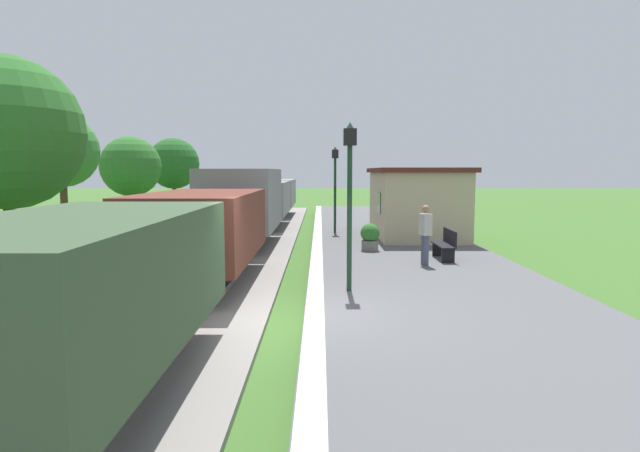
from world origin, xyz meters
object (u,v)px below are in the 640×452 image
(lamp_post_far, at_px, (335,174))
(tree_field_left, at_px, (130,167))
(bench_near_hut, at_px, (445,244))
(freight_train, at_px, (242,210))
(station_hut, at_px, (415,202))
(tree_field_distant, at_px, (173,164))
(tree_trackside_far, at_px, (61,151))
(bench_down_platform, at_px, (393,214))
(lamp_post_near, at_px, (350,176))
(potted_planter, at_px, (370,237))
(person_waiting, at_px, (425,232))
(tree_trackside_mid, at_px, (4,133))

(lamp_post_far, distance_m, tree_field_left, 13.08)
(bench_near_hut, xyz_separation_m, lamp_post_far, (-3.14, 6.82, 2.08))
(freight_train, bearing_deg, bench_near_hut, -30.02)
(station_hut, bearing_deg, tree_field_distant, 132.04)
(tree_trackside_far, distance_m, tree_field_distant, 16.61)
(bench_near_hut, height_order, lamp_post_far, lamp_post_far)
(bench_down_platform, xyz_separation_m, tree_field_left, (-14.35, 2.52, 2.44))
(lamp_post_near, bearing_deg, bench_down_platform, 78.28)
(station_hut, bearing_deg, bench_near_hut, -91.15)
(bench_near_hut, xyz_separation_m, tree_field_distant, (-14.20, 21.52, 2.72))
(bench_down_platform, xyz_separation_m, lamp_post_near, (-3.14, -15.13, 2.08))
(tree_trackside_far, distance_m, tree_field_left, 8.65)
(station_hut, xyz_separation_m, potted_planter, (-2.22, -3.88, -0.93))
(bench_down_platform, relative_size, potted_planter, 1.64)
(station_hut, relative_size, tree_field_left, 1.20)
(station_hut, height_order, person_waiting, station_hut)
(bench_near_hut, xyz_separation_m, tree_trackside_far, (-13.87, 4.91, 2.95))
(station_hut, height_order, lamp_post_near, lamp_post_near)
(person_waiting, distance_m, tree_field_left, 19.94)
(station_hut, distance_m, tree_field_left, 16.55)
(tree_trackside_mid, bearing_deg, bench_near_hut, 10.82)
(bench_near_hut, distance_m, bench_down_platform, 11.02)
(potted_planter, relative_size, tree_trackside_mid, 0.16)
(tree_field_left, bearing_deg, lamp_post_far, -30.93)
(bench_down_platform, distance_m, lamp_post_far, 5.64)
(bench_near_hut, distance_m, person_waiting, 1.36)
(bench_near_hut, xyz_separation_m, bench_down_platform, (0.00, 11.02, 0.00))
(tree_trackside_mid, xyz_separation_m, tree_field_distant, (-2.48, 23.76, -0.40))
(lamp_post_far, relative_size, tree_field_distant, 0.70)
(bench_near_hut, distance_m, lamp_post_near, 5.57)
(bench_down_platform, relative_size, tree_trackside_far, 0.29)
(station_hut, xyz_separation_m, bench_down_platform, (-0.11, 5.39, -0.93))
(tree_trackside_mid, bearing_deg, tree_field_distant, 95.96)
(tree_trackside_far, bearing_deg, tree_trackside_mid, -73.29)
(bench_down_platform, relative_size, lamp_post_near, 0.41)
(bench_down_platform, relative_size, tree_field_distant, 0.29)
(freight_train, distance_m, potted_planter, 5.09)
(tree_field_distant, bearing_deg, station_hut, -47.96)
(freight_train, height_order, tree_field_left, tree_field_left)
(lamp_post_near, bearing_deg, freight_train, 114.00)
(tree_trackside_far, xyz_separation_m, tree_field_distant, (-0.33, 16.60, -0.23))
(person_waiting, relative_size, tree_trackside_mid, 0.30)
(tree_trackside_mid, height_order, tree_trackside_far, tree_trackside_mid)
(lamp_post_near, height_order, tree_field_distant, tree_field_distant)
(tree_trackside_mid, height_order, tree_field_left, tree_trackside_mid)
(lamp_post_near, relative_size, tree_field_left, 0.77)
(person_waiting, xyz_separation_m, lamp_post_near, (-2.32, -3.13, 1.62))
(tree_field_left, bearing_deg, potted_planter, -43.91)
(lamp_post_near, distance_m, tree_field_distant, 27.92)
(freight_train, relative_size, person_waiting, 19.06)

